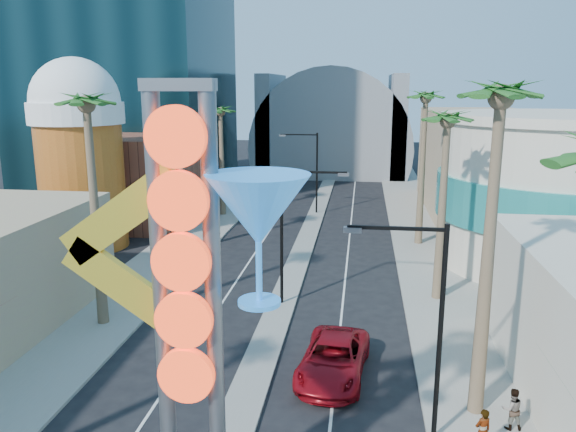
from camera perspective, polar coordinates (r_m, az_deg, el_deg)
The scene contains 21 objects.
sidewalk_west at distance 48.87m, azimuth -9.17°, elevation -1.68°, with size 5.00×100.00×0.15m, color gray.
sidewalk_east at distance 47.13m, azimuth 13.57°, elevation -2.44°, with size 5.00×100.00×0.15m, color gray.
median at distance 49.95m, azimuth 2.33°, elevation -1.20°, with size 1.60×84.00×0.15m, color gray.
brick_filler_west at distance 53.02m, azimuth -15.15°, elevation 3.52°, with size 10.00×10.00×8.00m, color brown.
filler_east at distance 59.81m, azimuth 18.82°, elevation 5.28°, with size 10.00×20.00×10.00m, color tan.
beer_mug at distance 45.78m, azimuth -20.44°, elevation 6.57°, with size 7.00×7.00×14.50m.
turquoise_building at distance 43.04m, azimuth 25.93°, elevation 2.21°, with size 16.60×16.60×10.60m.
canopy at distance 82.72m, azimuth 4.57°, elevation 7.42°, with size 22.00×16.00×22.00m.
neon_sign at distance 14.56m, azimuth -7.20°, elevation -7.38°, with size 6.53×2.60×12.55m.
streetlight_0 at distance 31.36m, azimuth 0.33°, elevation -0.76°, with size 3.79×0.25×8.00m.
streetlight_1 at distance 54.95m, azimuth 2.39°, elevation 5.21°, with size 3.79×0.25×8.00m.
streetlight_2 at distance 19.84m, azimuth 13.94°, elevation -9.66°, with size 3.45×0.25×8.00m.
palm_1 at distance 29.48m, azimuth -19.71°, elevation 9.31°, with size 2.40×2.40×12.70m.
palm_2 at distance 42.49m, azimuth -10.92°, elevation 8.93°, with size 2.40×2.40×11.20m.
palm_3 at distance 53.98m, azimuth -6.87°, elevation 9.90°, with size 2.40×2.40×11.20m.
palm_5 at distance 20.76m, azimuth 20.68°, elevation 9.20°, with size 2.40×2.40×13.20m.
palm_6 at distance 32.63m, azimuth 15.86°, elevation 8.28°, with size 2.40×2.40×11.70m.
palm_7 at distance 44.48m, azimuth 13.79°, elevation 10.70°, with size 2.40×2.40×12.70m.
red_pickup at distance 25.21m, azimuth 4.63°, elevation -14.27°, with size 2.70×5.85×1.63m, color maroon.
pedestrian_a at distance 21.37m, azimuth 19.16°, elevation -19.96°, with size 0.60×0.39×1.65m, color gray.
pedestrian_b at distance 23.01m, azimuth 21.82°, elevation -17.73°, with size 0.77×0.60×1.58m, color gray.
Camera 1 is at (4.41, -10.21, 12.36)m, focal length 35.00 mm.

